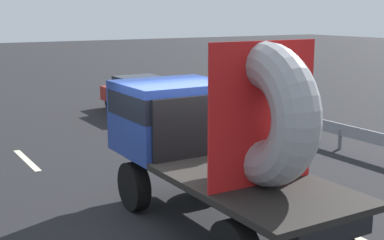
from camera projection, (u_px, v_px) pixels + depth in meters
The scene contains 6 objects.
ground_plane at pixel (181, 220), 9.46m from camera, with size 120.00×120.00×0.00m, color black.
flatbed_truck at pixel (206, 132), 9.09m from camera, with size 2.02×5.14×3.27m.
distant_sedan at pixel (144, 94), 19.23m from camera, with size 1.77×4.12×1.34m.
guardrail at pixel (292, 118), 15.90m from camera, with size 0.10×15.63×0.71m.
lane_dash_left_far at pixel (27, 160), 13.29m from camera, with size 2.21×0.16×0.01m, color beige.
lane_dash_right_far at pixel (150, 142), 15.15m from camera, with size 2.97×0.16×0.01m, color beige.
Camera 1 is at (-4.42, -7.73, 3.66)m, focal length 49.21 mm.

